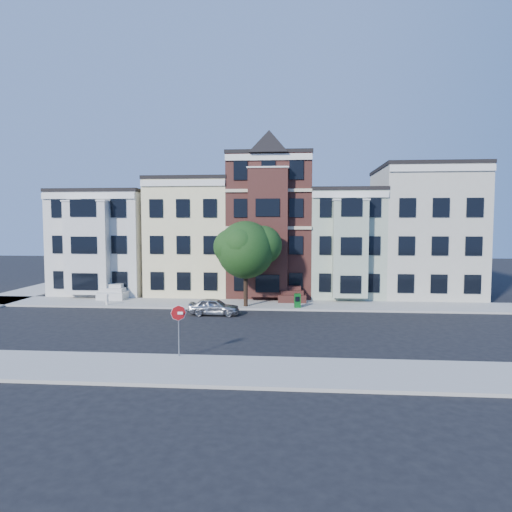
# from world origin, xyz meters

# --- Properties ---
(ground) EXTENTS (120.00, 120.00, 0.00)m
(ground) POSITION_xyz_m (0.00, 0.00, 0.00)
(ground) COLOR black
(far_sidewalk) EXTENTS (60.00, 4.00, 0.15)m
(far_sidewalk) POSITION_xyz_m (0.00, 8.00, 0.07)
(far_sidewalk) COLOR #9E9B93
(far_sidewalk) RESTS_ON ground
(near_sidewalk) EXTENTS (60.00, 4.00, 0.15)m
(near_sidewalk) POSITION_xyz_m (0.00, -8.00, 0.07)
(near_sidewalk) COLOR #9E9B93
(near_sidewalk) RESTS_ON ground
(house_white) EXTENTS (8.00, 9.00, 9.00)m
(house_white) POSITION_xyz_m (-15.00, 14.50, 4.50)
(house_white) COLOR silver
(house_white) RESTS_ON ground
(house_yellow) EXTENTS (7.00, 9.00, 10.00)m
(house_yellow) POSITION_xyz_m (-7.00, 14.50, 5.00)
(house_yellow) COLOR #F4E6AA
(house_yellow) RESTS_ON ground
(house_brown) EXTENTS (7.00, 9.00, 12.00)m
(house_brown) POSITION_xyz_m (0.00, 14.50, 6.00)
(house_brown) COLOR #3D1C17
(house_brown) RESTS_ON ground
(house_green) EXTENTS (6.00, 9.00, 9.00)m
(house_green) POSITION_xyz_m (6.50, 14.50, 4.50)
(house_green) COLOR #A0B097
(house_green) RESTS_ON ground
(house_cream) EXTENTS (8.00, 9.00, 11.00)m
(house_cream) POSITION_xyz_m (13.50, 14.50, 5.50)
(house_cream) COLOR beige
(house_cream) RESTS_ON ground
(street_tree) EXTENTS (7.83, 7.83, 7.90)m
(street_tree) POSITION_xyz_m (-1.51, 6.88, 4.10)
(street_tree) COLOR #204618
(street_tree) RESTS_ON far_sidewalk
(parked_car) EXTENTS (3.53, 1.48, 1.19)m
(parked_car) POSITION_xyz_m (-3.43, 4.07, 0.60)
(parked_car) COLOR #AEAFB4
(parked_car) RESTS_ON ground
(newspaper_box) EXTENTS (0.48, 0.43, 1.02)m
(newspaper_box) POSITION_xyz_m (2.36, 6.64, 0.66)
(newspaper_box) COLOR #095719
(newspaper_box) RESTS_ON far_sidewalk
(fire_hydrant) EXTENTS (0.32, 0.32, 0.69)m
(fire_hydrant) POSITION_xyz_m (-12.11, 6.51, 0.49)
(fire_hydrant) COLOR silver
(fire_hydrant) RESTS_ON far_sidewalk
(stop_sign) EXTENTS (0.75, 0.18, 2.72)m
(stop_sign) POSITION_xyz_m (-3.25, -6.30, 1.51)
(stop_sign) COLOR #AA1214
(stop_sign) RESTS_ON near_sidewalk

